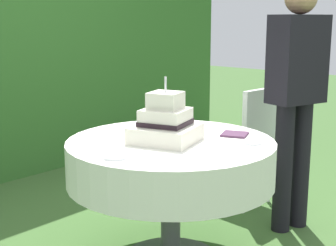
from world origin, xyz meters
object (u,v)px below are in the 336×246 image
napkin_stack (235,134)px  serving_plate_far (251,142)px  cake_table (171,162)px  serving_plate_near (115,156)px  wedding_cake (165,124)px  standing_person (296,90)px  garden_chair (249,135)px

napkin_stack → serving_plate_far: bearing=-119.0°
serving_plate_far → cake_table: bearing=123.1°
serving_plate_near → wedding_cake: bearing=4.8°
serving_plate_near → standing_person: standing_person is taller
napkin_stack → garden_chair: (0.74, 0.37, -0.19)m
cake_table → standing_person: bearing=-16.7°
serving_plate_far → napkin_stack: (0.09, 0.17, 0.00)m
wedding_cake → napkin_stack: 0.43m
cake_table → napkin_stack: (0.33, -0.19, 0.13)m
serving_plate_far → garden_chair: (0.83, 0.54, -0.19)m
serving_plate_near → standing_person: size_ratio=0.08×
cake_table → garden_chair: 1.09m
cake_table → garden_chair: garden_chair is taller
wedding_cake → serving_plate_near: size_ratio=3.09×
cake_table → napkin_stack: 0.41m
serving_plate_near → garden_chair: (1.51, 0.20, -0.19)m
napkin_stack → standing_person: bearing=-7.5°
cake_table → napkin_stack: bearing=-30.3°
serving_plate_far → standing_person: size_ratio=0.07×
serving_plate_near → serving_plate_far: 0.75m
serving_plate_near → serving_plate_far: size_ratio=1.18×
garden_chair → standing_person: 0.61m
napkin_stack → standing_person: (0.57, -0.08, 0.20)m
serving_plate_far → napkin_stack: same height
garden_chair → wedding_cake: bearing=-171.4°
cake_table → wedding_cake: bearing=170.9°
cake_table → napkin_stack: napkin_stack is taller
standing_person → serving_plate_near: bearing=169.7°
cake_table → wedding_cake: wedding_cake is taller
cake_table → serving_plate_near: (-0.44, -0.03, 0.13)m
serving_plate_near → napkin_stack: same height
serving_plate_near → serving_plate_far: (0.67, -0.34, 0.00)m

